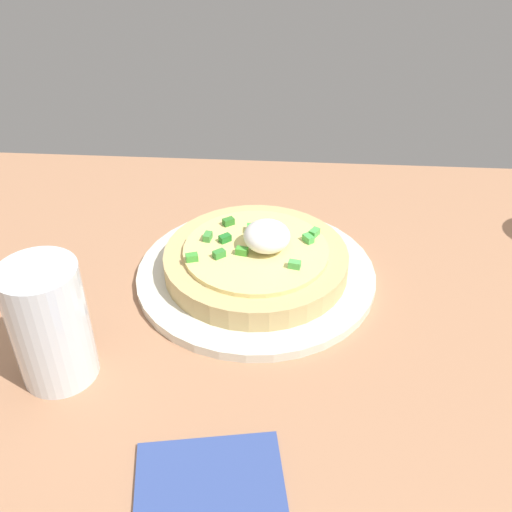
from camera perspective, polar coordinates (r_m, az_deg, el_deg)
The scene contains 5 objects.
dining_table at distance 63.86cm, azimuth -1.75°, elevation -7.04°, with size 126.88×73.03×3.49cm, color #A87655.
plate at distance 67.52cm, azimuth -0.00°, elevation -1.75°, with size 26.91×26.91×1.08cm, color silver.
pizza at distance 66.21cm, azimuth 0.06°, elevation -0.24°, with size 20.55×20.55×6.28cm.
cup_near at distance 56.15cm, azimuth -19.14°, elevation -6.41°, with size 6.97×6.97×12.03cm.
napkin at distance 48.79cm, azimuth -4.95°, elevation -22.41°, with size 11.56×11.56×0.40cm, color #32488D.
Camera 1 is at (-5.24, 46.73, 44.95)cm, focal length 41.68 mm.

